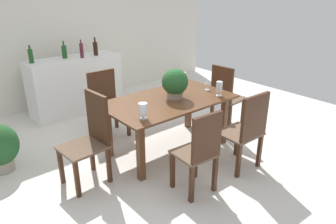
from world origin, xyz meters
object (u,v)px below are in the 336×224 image
Objects in this scene: chair_head_end at (91,135)px; wine_bottle_dark at (82,50)px; wine_glass at (207,82)px; wine_bottle_clear at (95,48)px; chair_near_right at (247,128)px; kitchen_counter at (76,85)px; chair_near_left at (200,150)px; wine_bottle_green at (31,56)px; chair_far_left at (106,100)px; flower_centerpiece at (175,83)px; crystal_vase_left at (143,109)px; crystal_vase_center_near at (219,87)px; wine_bottle_tall at (64,52)px; dining_table at (168,107)px; chair_foot_end at (225,95)px.

chair_head_end is 3.47× the size of wine_bottle_dark.
wine_bottle_clear reaches higher than wine_glass.
chair_near_right is 3.18m from kitchen_counter.
wine_bottle_green is (-0.60, 3.15, 0.55)m from chair_near_left.
wine_glass is (0.29, 0.93, 0.29)m from chair_near_right.
flower_centerpiece reaches higher than chair_far_left.
chair_head_end is (-0.74, 0.99, 0.03)m from chair_near_left.
crystal_vase_left is 0.63× the size of wine_bottle_dark.
chair_near_right reaches higher than chair_far_left.
wine_bottle_dark is (-0.81, 2.35, 0.24)m from crystal_vase_center_near.
chair_near_left is at bearing -90.94° from kitchen_counter.
wine_bottle_clear is (0.50, -0.14, 0.01)m from wine_bottle_tall.
crystal_vase_left is 0.12× the size of kitchen_counter.
chair_head_end reaches higher than crystal_vase_center_near.
wine_bottle_clear is (-0.62, 2.08, 0.25)m from wine_glass.
dining_table is 6.10× the size of wine_bottle_green.
chair_foot_end is 1.82m from crystal_vase_left.
chair_head_end is 1.79m from crystal_vase_center_near.
chair_near_right is 1.25m from crystal_vase_left.
wine_bottle_green is (-2.13, 2.19, 0.54)m from chair_foot_end.
chair_head_end is at bearing -114.63° from wine_bottle_dark.
flower_centerpiece reaches higher than wine_glass.
wine_glass is (1.06, 0.92, 0.31)m from chair_near_left.
flower_centerpiece is 0.59m from wine_glass.
crystal_vase_center_near is at bearing -143.72° from chair_near_left.
chair_far_left is 1.44m from wine_bottle_green.
kitchen_counter is 5.04× the size of wine_bottle_clear.
chair_far_left is at bearing -99.54° from wine_bottle_dark.
crystal_vase_center_near is 2.65m from kitchen_counter.
chair_near_left is at bearing 32.95° from chair_head_end.
crystal_vase_center_near is 0.71× the size of wine_bottle_tall.
wine_bottle_green is 0.80m from wine_bottle_dark.
chair_foot_end is at bearing 9.71° from crystal_vase_left.
wine_bottle_dark is (-0.27, -0.01, 0.00)m from wine_bottle_clear.
chair_near_right is 0.95× the size of chair_head_end.
flower_centerpiece is at bearing -78.51° from kitchen_counter.
chair_foot_end is 4.95× the size of crystal_vase_center_near.
wine_glass is 2.50m from wine_bottle_tall.
chair_far_left is at bearing -86.75° from wine_bottle_tall.
flower_centerpiece is at bearing -81.49° from wine_bottle_dark.
crystal_vase_center_near is at bearing -77.03° from wine_bottle_clear.
wine_bottle_dark reaches higher than kitchen_counter.
chair_foot_end is 1.04× the size of chair_near_left.
chair_head_end is 2.40m from wine_bottle_clear.
chair_foot_end is at bearing -0.49° from dining_table.
crystal_vase_center_near is at bearing -29.45° from dining_table.
chair_foot_end is at bearing 85.59° from chair_head_end.
wine_bottle_dark reaches higher than chair_head_end.
wine_bottle_green reaches higher than chair_far_left.
chair_far_left is (-0.38, 0.99, -0.08)m from dining_table.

